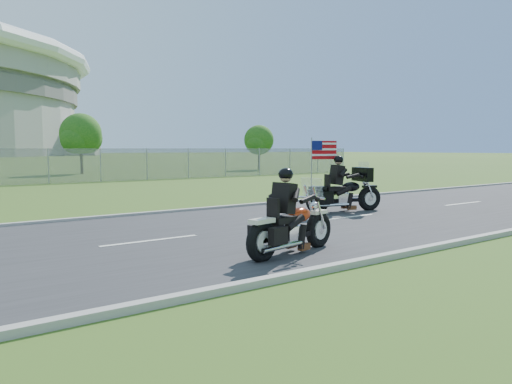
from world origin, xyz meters
TOP-DOWN VIEW (x-y plane):
  - ground at (0.00, 0.00)m, footprint 420.00×420.00m
  - road at (0.00, 0.00)m, footprint 120.00×8.00m
  - curb_north at (0.00, 4.05)m, footprint 120.00×0.18m
  - curb_south at (0.00, -4.05)m, footprint 120.00×0.18m
  - tree_fence_near at (6.04, 30.04)m, footprint 3.52×3.28m
  - tree_fence_far at (22.04, 28.03)m, footprint 3.08×2.87m
  - motorcycle_lead at (-0.45, -2.76)m, footprint 2.44×0.91m
  - motorcycle_follow at (4.95, 1.00)m, footprint 2.62×1.19m

SIDE VIEW (x-z plane):
  - ground at x=0.00m, z-range 0.00..0.00m
  - road at x=0.00m, z-range 0.00..0.04m
  - curb_north at x=0.00m, z-range -0.01..0.11m
  - curb_south at x=0.00m, z-range -0.01..0.11m
  - motorcycle_lead at x=-0.45m, z-range -0.30..1.35m
  - motorcycle_follow at x=4.95m, z-range -0.50..1.72m
  - tree_fence_far at x=22.04m, z-range 0.54..4.74m
  - tree_fence_near at x=6.04m, z-range 0.60..5.35m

